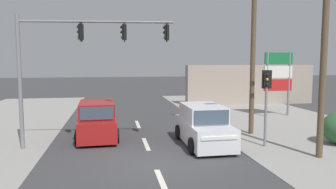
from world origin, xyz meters
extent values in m
plane|color=#3A3A3D|center=(0.00, 0.00, 0.00)|extent=(140.00, 140.00, 0.00)
cube|color=silver|center=(0.00, -2.00, 0.00)|extent=(0.20, 2.40, 0.01)
cube|color=silver|center=(0.00, 3.00, 0.00)|extent=(0.20, 2.40, 0.01)
cube|color=silver|center=(0.00, 8.00, 0.00)|extent=(0.20, 2.40, 0.01)
cube|color=gray|center=(9.00, 2.00, 0.01)|extent=(10.00, 44.00, 0.02)
cylinder|color=brown|center=(6.80, -0.45, 4.63)|extent=(0.26, 0.26, 9.25)
cylinder|color=brown|center=(5.89, 4.20, 5.01)|extent=(0.26, 0.26, 10.02)
cylinder|color=slate|center=(-5.58, 3.02, 3.00)|extent=(0.18, 0.18, 6.00)
cylinder|color=slate|center=(-2.20, 2.69, 5.70)|extent=(6.78, 0.76, 0.11)
cube|color=black|center=(-2.87, 2.76, 5.25)|extent=(0.22, 0.28, 0.68)
cube|color=black|center=(-2.87, 2.76, 5.25)|extent=(0.08, 0.44, 0.84)
sphere|color=black|center=(-2.99, 2.77, 5.47)|extent=(0.13, 0.13, 0.13)
sphere|color=black|center=(-2.99, 2.77, 5.25)|extent=(0.13, 0.13, 0.13)
sphere|color=green|center=(-2.99, 2.77, 5.03)|extent=(0.13, 0.13, 0.13)
cube|color=black|center=(-0.98, 2.57, 5.25)|extent=(0.22, 0.28, 0.68)
cube|color=black|center=(-0.98, 2.57, 5.25)|extent=(0.08, 0.44, 0.84)
sphere|color=black|center=(-1.10, 2.58, 5.47)|extent=(0.13, 0.13, 0.13)
sphere|color=black|center=(-1.10, 2.58, 5.25)|extent=(0.13, 0.13, 0.13)
sphere|color=green|center=(-1.10, 2.58, 5.03)|extent=(0.13, 0.13, 0.13)
cube|color=black|center=(0.92, 2.39, 5.25)|extent=(0.22, 0.28, 0.68)
cube|color=black|center=(0.92, 2.39, 5.25)|extent=(0.08, 0.44, 0.84)
sphere|color=black|center=(0.80, 2.40, 5.47)|extent=(0.13, 0.13, 0.13)
sphere|color=black|center=(0.80, 2.40, 5.25)|extent=(0.13, 0.13, 0.13)
sphere|color=green|center=(0.80, 2.40, 5.03)|extent=(0.13, 0.13, 0.13)
cylinder|color=slate|center=(5.39, 1.54, 1.40)|extent=(0.12, 0.12, 2.80)
cube|color=black|center=(5.39, 1.54, 3.14)|extent=(0.30, 0.26, 0.68)
cube|color=black|center=(5.39, 1.54, 3.14)|extent=(0.43, 0.16, 0.84)
sphere|color=black|center=(5.36, 1.43, 3.36)|extent=(0.13, 0.13, 0.13)
sphere|color=orange|center=(5.36, 1.43, 3.14)|extent=(0.13, 0.13, 0.13)
sphere|color=black|center=(5.36, 1.43, 2.92)|extent=(0.13, 0.13, 0.13)
cylinder|color=slate|center=(9.34, 9.39, 2.30)|extent=(0.16, 0.16, 4.60)
cylinder|color=slate|center=(11.04, 9.39, 2.30)|extent=(0.16, 0.16, 4.60)
cube|color=#196B38|center=(10.19, 9.39, 4.15)|extent=(2.10, 0.14, 0.84)
cube|color=silver|center=(10.19, 9.39, 3.20)|extent=(2.10, 0.14, 0.84)
cube|color=red|center=(10.19, 9.39, 2.25)|extent=(2.10, 0.14, 0.84)
cube|color=#A39384|center=(11.00, 16.00, 1.80)|extent=(12.00, 1.00, 3.60)
cube|color=maroon|center=(-2.35, 4.80, 0.64)|extent=(2.00, 4.56, 1.00)
cube|color=maroon|center=(-2.34, 4.60, 1.52)|extent=(1.81, 2.76, 0.76)
cube|color=#384756|center=(-2.39, 5.97, 1.52)|extent=(1.58, 0.12, 0.65)
cube|color=#384756|center=(-2.29, 3.23, 1.52)|extent=(1.55, 0.11, 0.61)
cube|color=white|center=(-2.43, 7.07, 0.86)|extent=(1.56, 0.10, 0.14)
cylinder|color=black|center=(-3.32, 6.16, 0.36)|extent=(0.25, 0.73, 0.72)
cylinder|color=black|center=(-1.48, 6.23, 0.36)|extent=(0.25, 0.73, 0.72)
cylinder|color=black|center=(-3.22, 3.38, 0.36)|extent=(0.25, 0.73, 0.72)
cylinder|color=black|center=(-1.38, 3.44, 0.36)|extent=(0.25, 0.73, 0.72)
cube|color=silver|center=(2.68, 2.36, 0.64)|extent=(1.88, 4.51, 1.00)
cube|color=silver|center=(2.68, 2.56, 1.52)|extent=(1.74, 2.71, 0.76)
cube|color=#384756|center=(2.69, 1.19, 1.52)|extent=(1.58, 0.07, 0.65)
cube|color=#384756|center=(2.67, 3.93, 1.52)|extent=(1.55, 0.07, 0.61)
cube|color=white|center=(2.70, 0.09, 0.86)|extent=(1.56, 0.05, 0.14)
cylinder|color=black|center=(3.61, 0.98, 0.36)|extent=(0.23, 0.72, 0.72)
cylinder|color=black|center=(1.77, 0.96, 0.36)|extent=(0.23, 0.72, 0.72)
cylinder|color=black|center=(3.59, 3.77, 0.36)|extent=(0.23, 0.72, 0.72)
cylinder|color=black|center=(1.75, 3.75, 0.36)|extent=(0.23, 0.72, 0.72)
camera|label=1|loc=(-1.58, -12.35, 3.97)|focal=35.00mm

